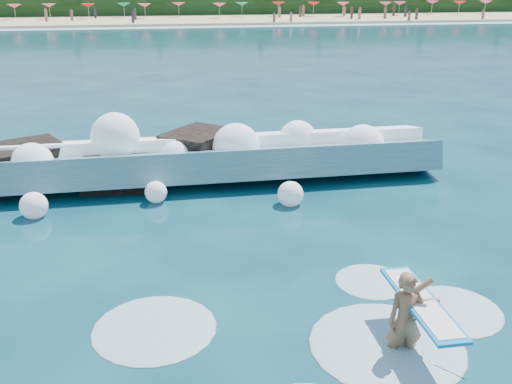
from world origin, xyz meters
TOP-DOWN VIEW (x-y plane):
  - ground at (0.00, 0.00)m, footprint 200.00×200.00m
  - beach at (0.00, 78.00)m, footprint 140.00×20.00m
  - wet_band at (0.00, 67.00)m, footprint 140.00×5.00m
  - treeline at (0.00, 88.00)m, footprint 140.00×4.00m
  - breaking_wave at (-1.27, 6.77)m, footprint 18.90×2.91m
  - rock_cluster at (-2.52, 7.21)m, footprint 8.73×3.48m
  - surfer_with_board at (3.26, -3.08)m, footprint 0.94×2.95m
  - wave_spray at (-1.26, 6.64)m, footprint 15.79×4.36m
  - surf_foam at (2.30, -2.53)m, footprint 9.28×5.42m
  - beach_umbrellas at (-0.36, 80.02)m, footprint 113.09×5.88m
  - beachgoers at (-3.90, 75.09)m, footprint 103.03×13.78m

SIDE VIEW (x-z plane):
  - ground at x=0.00m, z-range 0.00..0.00m
  - surf_foam at x=2.30m, z-range -0.07..0.07m
  - wet_band at x=0.00m, z-range 0.00..0.08m
  - beach at x=0.00m, z-range 0.00..0.40m
  - rock_cluster at x=-2.52m, z-range -0.28..1.27m
  - breaking_wave at x=-1.27m, z-range -0.25..1.38m
  - surfer_with_board at x=3.26m, z-range -0.24..1.57m
  - wave_spray at x=-1.26m, z-range -0.11..2.17m
  - beachgoers at x=-3.90m, z-range 0.14..2.07m
  - beach_umbrellas at x=-0.36m, z-range 2.00..2.50m
  - treeline at x=0.00m, z-range 0.00..5.00m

